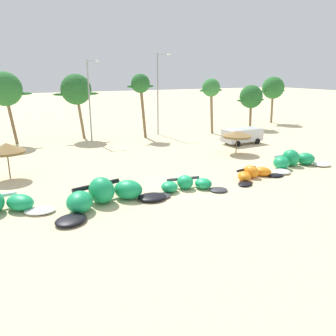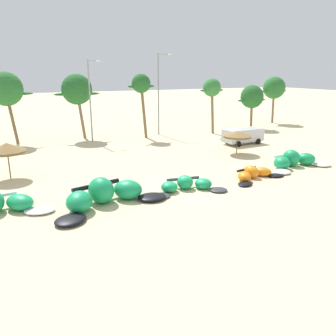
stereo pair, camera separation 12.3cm
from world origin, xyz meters
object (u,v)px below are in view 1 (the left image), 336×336
object	(u,v)px
beach_umbrella_middle	(237,134)
lamppost_west_center	(90,97)
parked_van	(242,135)
beach_umbrella_near_van	(6,148)
lamppost_east_center	(159,91)
kite_left	(105,195)
palm_left	(4,89)
kite_center	(254,174)
palm_center_left	(141,85)
palm_right_of_gap	(251,97)
kite_left_of_center	(187,185)
palm_left_of_gap	(76,90)
palm_center_right	(211,89)
kite_right_of_center	(294,160)
palm_right	(273,88)

from	to	relation	value
beach_umbrella_middle	lamppost_west_center	bearing A→B (deg)	132.48
parked_van	beach_umbrella_near_van	bearing A→B (deg)	-173.27
parked_van	lamppost_east_center	distance (m)	12.93
beach_umbrella_middle	kite_left	bearing A→B (deg)	-154.05
beach_umbrella_near_van	lamppost_east_center	size ratio (longest dim) A/B	0.28
beach_umbrella_near_van	palm_left	bearing A→B (deg)	87.79
kite_center	palm_center_left	world-z (taller)	palm_center_left
kite_center	beach_umbrella_near_van	size ratio (longest dim) A/B	1.79
palm_right_of_gap	kite_left	bearing A→B (deg)	-143.86
lamppost_west_center	parked_van	bearing A→B (deg)	-30.65
beach_umbrella_near_van	kite_left_of_center	bearing A→B (deg)	-36.81
kite_center	palm_left_of_gap	xyz separation A→B (m)	(-9.27, 23.66, 5.86)
lamppost_east_center	palm_center_right	bearing A→B (deg)	-19.13
kite_center	palm_center_right	size ratio (longest dim) A/B	0.70
palm_center_right	palm_right_of_gap	size ratio (longest dim) A/B	1.16
kite_center	kite_right_of_center	world-z (taller)	kite_right_of_center
beach_umbrella_middle	palm_left	distance (m)	27.22
kite_center	beach_umbrella_middle	bearing A→B (deg)	62.57
palm_left_of_gap	palm_right	distance (m)	32.49
palm_right_of_gap	palm_left_of_gap	bearing A→B (deg)	173.14
palm_center_left	palm_center_right	distance (m)	10.00
beach_umbrella_middle	lamppost_west_center	world-z (taller)	lamppost_west_center
kite_center	palm_right	size ratio (longest dim) A/B	0.69
palm_left	palm_center_right	world-z (taller)	palm_left
parked_van	kite_left_of_center	bearing A→B (deg)	-140.06
beach_umbrella_near_van	parked_van	xyz separation A→B (m)	(25.75, 3.04, -1.47)
kite_left	palm_left_of_gap	bearing A→B (deg)	82.14
palm_center_right	palm_right_of_gap	bearing A→B (deg)	8.59
beach_umbrella_near_van	lamppost_east_center	bearing A→B (deg)	34.20
kite_center	palm_right_of_gap	size ratio (longest dim) A/B	0.81
palm_left	lamppost_west_center	xyz separation A→B (m)	(9.30, -2.85, -1.02)
palm_center_left	palm_right_of_gap	bearing A→B (deg)	0.42
parked_van	kite_right_of_center	bearing A→B (deg)	-101.13
palm_right_of_gap	kite_center	bearing A→B (deg)	-128.02
palm_left_of_gap	palm_left	bearing A→B (deg)	178.49
kite_center	beach_umbrella_middle	distance (m)	8.88
palm_center_right	beach_umbrella_near_van	bearing A→B (deg)	-157.57
beach_umbrella_middle	palm_right	world-z (taller)	palm_right
beach_umbrella_near_van	palm_right_of_gap	bearing A→B (deg)	19.38
kite_center	lamppost_east_center	bearing A→B (deg)	86.47
kite_left	beach_umbrella_near_van	bearing A→B (deg)	121.43
palm_center_right	kite_center	bearing A→B (deg)	-112.79
beach_umbrella_near_van	palm_right_of_gap	xyz separation A→B (m)	(34.16, 12.02, 2.22)
kite_right_of_center	palm_center_left	bearing A→B (deg)	111.06
kite_center	palm_left	xyz separation A→B (m)	(-17.46, 23.88, 6.08)
kite_right_of_center	palm_center_right	distance (m)	19.20
beach_umbrella_near_van	beach_umbrella_middle	size ratio (longest dim) A/B	0.97
lamppost_east_center	kite_left	bearing A→B (deg)	-122.20
palm_left	palm_left_of_gap	distance (m)	8.19
kite_right_of_center	lamppost_east_center	xyz separation A→B (m)	(-4.31, 20.56, 5.41)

